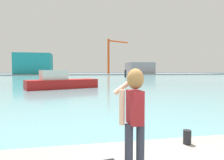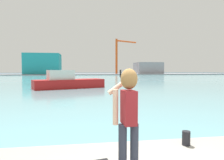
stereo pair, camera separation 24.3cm
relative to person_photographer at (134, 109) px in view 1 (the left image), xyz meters
name	(u,v)px [view 1 (the left image)]	position (x,y,z in m)	size (l,w,h in m)	color
ground_plane	(79,78)	(0.46, 49.42, -1.56)	(220.00, 220.00, 0.00)	#334751
harbor_water	(79,78)	(0.46, 51.42, -1.55)	(140.00, 100.00, 0.02)	#6BA8B2
far_shore_dock	(76,74)	(0.46, 91.42, -1.37)	(140.00, 20.00, 0.38)	gray
person_photographer	(134,109)	(0.00, 0.00, 0.00)	(0.53, 0.55, 1.74)	#2D3342
harbor_bollard	(187,137)	(1.59, 0.99, -0.90)	(0.18, 0.18, 0.32)	black
boat_moored	(61,82)	(-2.48, 21.22, -0.78)	(8.60, 5.22, 2.18)	#B21919
warehouse_left	(34,64)	(-17.91, 89.91, 3.31)	(14.94, 11.43, 8.98)	teal
warehouse_right	(140,68)	(31.27, 91.52, 1.54)	(12.09, 11.02, 5.45)	gray
port_crane	(111,52)	(16.54, 89.52, 8.82)	(11.15, 6.07, 16.18)	#D84C19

